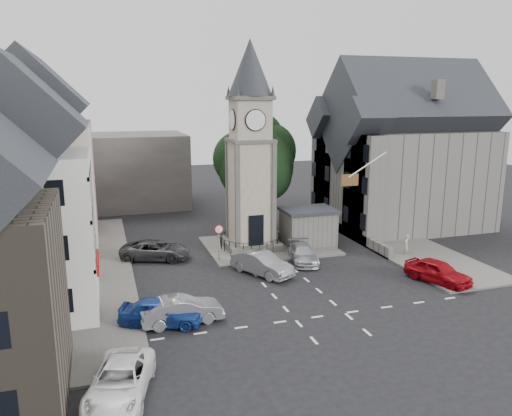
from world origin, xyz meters
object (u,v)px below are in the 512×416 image
object	(u,v)px
stone_shelter	(308,227)
car_east_red	(438,272)
clock_tower	(250,148)
pedestrian	(406,245)
car_west_blue	(161,312)

from	to	relation	value
stone_shelter	car_east_red	bearing A→B (deg)	-65.64
clock_tower	car_east_red	xyz separation A→B (m)	(9.55, -10.99, -7.36)
clock_tower	pedestrian	world-z (taller)	clock_tower
pedestrian	stone_shelter	bearing A→B (deg)	-75.05
clock_tower	car_east_red	distance (m)	16.32
stone_shelter	clock_tower	bearing A→B (deg)	174.16
stone_shelter	car_east_red	distance (m)	11.55
car_west_blue	stone_shelter	bearing A→B (deg)	-29.36
car_east_red	pedestrian	distance (m)	5.79
clock_tower	car_west_blue	xyz separation A→B (m)	(-8.58, -11.89, -7.36)
stone_shelter	pedestrian	bearing A→B (deg)	-38.64
stone_shelter	car_west_blue	distance (m)	17.60
stone_shelter	car_east_red	world-z (taller)	stone_shelter
clock_tower	car_west_blue	distance (m)	16.41
car_east_red	stone_shelter	bearing A→B (deg)	94.34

